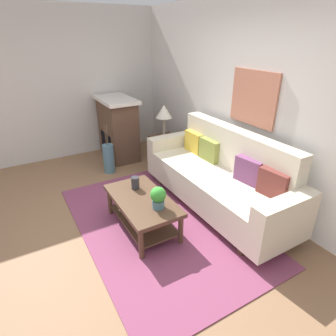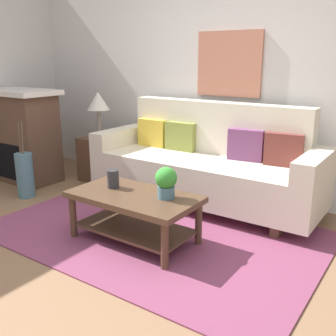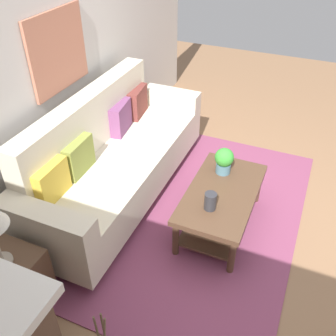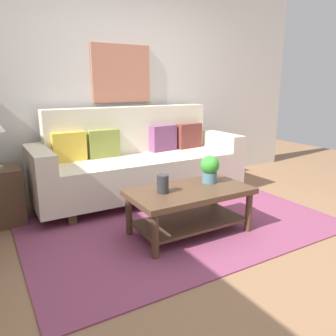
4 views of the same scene
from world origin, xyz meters
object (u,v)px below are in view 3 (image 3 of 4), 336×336
Objects in this scene: framed_painting at (58,51)px; coffee_table at (221,201)px; throw_pillow_mustard at (51,182)px; couch at (114,159)px; tabletop_vase at (210,201)px; throw_pillow_plum at (121,117)px; throw_pillow_maroon at (137,102)px; potted_plant_tabletop at (224,160)px; side_table at (11,287)px; throw_pillow_olive at (78,157)px.

coffee_table is at bearing -91.84° from framed_painting.
coffee_table is (0.74, -1.27, -0.37)m from throw_pillow_mustard.
couch is 1.16m from tabletop_vase.
throw_pillow_plum is 1.39m from coffee_table.
throw_pillow_maroon is at bearing 8.96° from couch.
throw_pillow_mustard reaches higher than coffee_table.
couch is 6.87× the size of throw_pillow_plum.
throw_pillow_maroon is at bearing -23.41° from framed_painting.
tabletop_vase is at bearing -101.19° from framed_painting.
throw_pillow_maroon is 2.26× the size of tabletop_vase.
throw_pillow_mustard is 1.37× the size of potted_plant_tabletop.
tabletop_vase is 0.61× the size of potted_plant_tabletop.
throw_pillow_plum is at bearing 3.68° from side_table.
throw_pillow_olive is at bearing 93.80° from tabletop_vase.
couch is at bearing -8.96° from throw_pillow_mustard.
throw_pillow_maroon is 1.37× the size of potted_plant_tabletop.
couch is at bearing -171.04° from throw_pillow_maroon.
framed_painting is (0.39, 0.34, 0.79)m from throw_pillow_olive.
potted_plant_tabletop reaches higher than tabletop_vase.
framed_painting is at bearing 88.16° from coffee_table.
throw_pillow_plum is at bearing 0.00° from throw_pillow_olive.
throw_pillow_maroon is at bearing 64.73° from potted_plant_tabletop.
throw_pillow_plum is at bearing 70.65° from coffee_table.
throw_pillow_mustard is at bearing 120.12° from coffee_table.
throw_pillow_mustard is 0.47× the size of framed_painting.
throw_pillow_plum is at bearing 0.00° from throw_pillow_mustard.
couch reaches higher than potted_plant_tabletop.
coffee_table is at bearing -109.35° from throw_pillow_plum.
potted_plant_tabletop is at bearing 15.61° from coffee_table.
coffee_table is 1.45× the size of framed_painting.
couch is 6.87× the size of throw_pillow_olive.
throw_pillow_olive is at bearing 117.47° from potted_plant_tabletop.
couch is at bearing 101.93° from potted_plant_tabletop.
potted_plant_tabletop is at bearing -78.07° from couch.
throw_pillow_mustard reaches higher than potted_plant_tabletop.
throw_pillow_plum is 0.47× the size of framed_painting.
throw_pillow_mustard is at bearing 180.00° from throw_pillow_plum.
throw_pillow_olive is 0.47× the size of framed_painting.
couch is at bearing 74.33° from tabletop_vase.
throw_pillow_maroon is at bearing 48.33° from tabletop_vase.
tabletop_vase is at bearing -42.21° from side_table.
potted_plant_tabletop is (-0.17, -1.19, -0.11)m from throw_pillow_plum.
couch is at bearing -162.51° from throw_pillow_plum.
couch reaches higher than throw_pillow_maroon.
throw_pillow_olive is 1.00× the size of throw_pillow_maroon.
framed_painting is (1.54, 0.47, 1.19)m from side_table.
side_table is at bearing -179.99° from couch.
side_table is at bearing -176.94° from throw_pillow_maroon.
throw_pillow_maroon is at bearing 56.51° from coffee_table.
coffee_table is at bearing -59.88° from throw_pillow_mustard.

